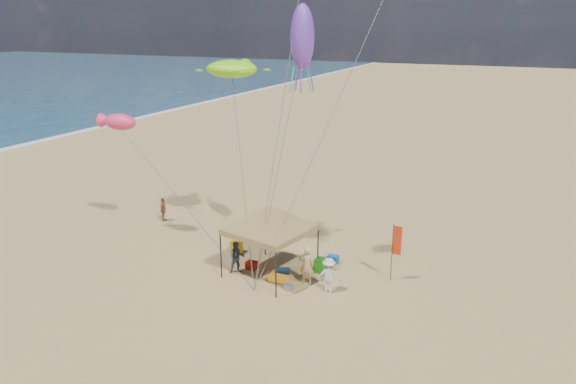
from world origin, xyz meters
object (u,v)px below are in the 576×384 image
at_px(chair_yellow, 237,247).
at_px(cooler_blue, 333,259).
at_px(person_near_c, 329,275).
at_px(canopy_tent, 270,208).
at_px(person_near_a, 307,265).
at_px(person_far_a, 163,209).
at_px(beach_cart, 279,278).
at_px(feather_flag, 396,244).
at_px(cooler_red, 252,265).
at_px(person_near_b, 237,258).
at_px(chair_green, 321,265).

bearing_deg(chair_yellow, cooler_blue, 11.28).
relative_size(cooler_blue, chair_yellow, 0.77).
bearing_deg(person_near_c, canopy_tent, -21.77).
xyz_separation_m(person_near_a, person_far_a, (-10.94, 3.78, -0.15)).
relative_size(person_near_c, person_far_a, 1.09).
xyz_separation_m(beach_cart, person_near_c, (2.39, 0.11, 0.61)).
distance_m(canopy_tent, feather_flag, 5.97).
xyz_separation_m(canopy_tent, cooler_blue, (2.25, 2.48, -3.18)).
height_order(cooler_red, chair_yellow, chair_yellow).
distance_m(cooler_red, person_near_b, 1.00).
relative_size(beach_cart, person_near_a, 0.50).
bearing_deg(person_near_a, cooler_red, -17.79).
bearing_deg(cooler_red, feather_flag, 13.93).
distance_m(beach_cart, person_near_a, 1.45).
distance_m(canopy_tent, person_near_b, 3.02).
height_order(cooler_red, person_near_b, person_near_b).
relative_size(chair_green, person_near_a, 0.39).
xyz_separation_m(cooler_blue, person_far_a, (-11.29, 1.24, 0.55)).
bearing_deg(canopy_tent, chair_green, 30.84).
xyz_separation_m(chair_green, person_near_c, (1.04, -1.71, 0.46)).
height_order(canopy_tent, cooler_red, canopy_tent).
height_order(feather_flag, person_near_b, feather_flag).
bearing_deg(cooler_blue, beach_cart, -116.43).
height_order(person_near_c, person_far_a, person_near_c).
height_order(person_near_a, person_near_c, person_near_a).
height_order(canopy_tent, beach_cart, canopy_tent).
bearing_deg(chair_yellow, person_near_a, -18.62).
bearing_deg(person_far_a, canopy_tent, -134.44).
height_order(canopy_tent, feather_flag, canopy_tent).
height_order(cooler_red, chair_green, chair_green).
relative_size(feather_flag, beach_cart, 3.08).
xyz_separation_m(cooler_blue, chair_yellow, (-4.95, -0.99, 0.16)).
xyz_separation_m(feather_flag, cooler_blue, (-3.25, 0.67, -1.67)).
bearing_deg(person_near_c, cooler_red, -21.90).
bearing_deg(person_near_a, cooler_blue, -111.13).
distance_m(cooler_red, beach_cart, 1.97).
height_order(cooler_blue, person_far_a, person_far_a).
relative_size(beach_cart, person_far_a, 0.60).
xyz_separation_m(feather_flag, person_near_b, (-6.99, -2.33, -1.07)).
bearing_deg(feather_flag, chair_green, -170.64).
xyz_separation_m(chair_green, person_far_a, (-11.13, 2.48, 0.39)).
bearing_deg(person_far_a, cooler_blue, -118.38).
relative_size(cooler_red, person_near_c, 0.33).
height_order(chair_green, person_near_a, person_near_a).
bearing_deg(person_far_a, person_near_c, -131.06).
distance_m(cooler_red, chair_yellow, 2.08).
bearing_deg(cooler_blue, feather_flag, -11.65).
bearing_deg(feather_flag, person_near_a, -152.54).
distance_m(chair_yellow, beach_cart, 4.01).
height_order(cooler_red, cooler_blue, same).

